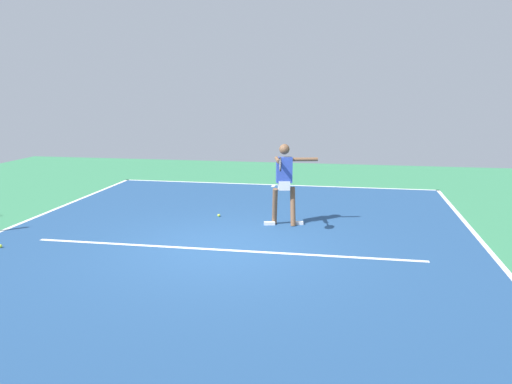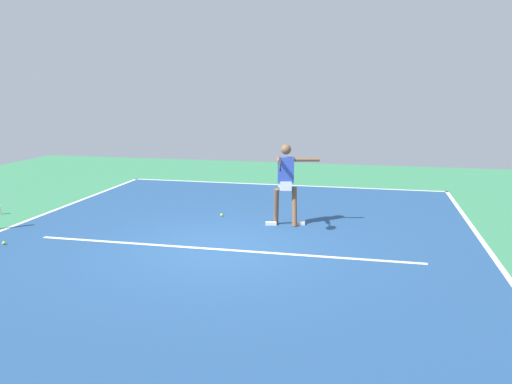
% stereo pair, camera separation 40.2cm
% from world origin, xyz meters
% --- Properties ---
extents(ground_plane, '(22.89, 22.89, 0.00)m').
position_xyz_m(ground_plane, '(0.00, 0.00, 0.00)').
color(ground_plane, '#388456').
extents(court_surface, '(9.82, 13.16, 0.00)m').
position_xyz_m(court_surface, '(0.00, 0.00, 0.00)').
color(court_surface, navy).
rests_on(court_surface, ground_plane).
extents(court_line_baseline_near, '(9.82, 0.10, 0.01)m').
position_xyz_m(court_line_baseline_near, '(0.00, -6.53, 0.00)').
color(court_line_baseline_near, white).
rests_on(court_line_baseline_near, ground_plane).
extents(court_line_sideline_left, '(0.10, 13.16, 0.01)m').
position_xyz_m(court_line_sideline_left, '(-4.86, 0.00, 0.00)').
color(court_line_sideline_left, white).
rests_on(court_line_sideline_left, ground_plane).
extents(court_line_service, '(7.37, 0.10, 0.01)m').
position_xyz_m(court_line_service, '(0.00, 0.14, 0.00)').
color(court_line_service, white).
rests_on(court_line_service, ground_plane).
extents(court_line_centre_mark, '(0.10, 0.30, 0.01)m').
position_xyz_m(court_line_centre_mark, '(0.00, -6.33, 0.00)').
color(court_line_centre_mark, white).
rests_on(court_line_centre_mark, ground_plane).
extents(tennis_player, '(1.14, 1.28, 1.79)m').
position_xyz_m(tennis_player, '(-0.91, -1.82, 1.03)').
color(tennis_player, brown).
rests_on(tennis_player, ground_plane).
extents(tennis_ball_centre_court, '(0.07, 0.07, 0.07)m').
position_xyz_m(tennis_ball_centre_court, '(4.12, 0.76, 0.03)').
color(tennis_ball_centre_court, '#C6E53D').
rests_on(tennis_ball_centre_court, ground_plane).
extents(tennis_ball_by_sideline, '(0.07, 0.07, 0.07)m').
position_xyz_m(tennis_ball_by_sideline, '(0.68, -2.30, 0.03)').
color(tennis_ball_by_sideline, '#C6E53D').
rests_on(tennis_ball_by_sideline, ground_plane).
extents(water_bottle, '(0.07, 0.07, 0.22)m').
position_xyz_m(water_bottle, '(5.88, -1.34, 0.11)').
color(water_bottle, white).
rests_on(water_bottle, ground_plane).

